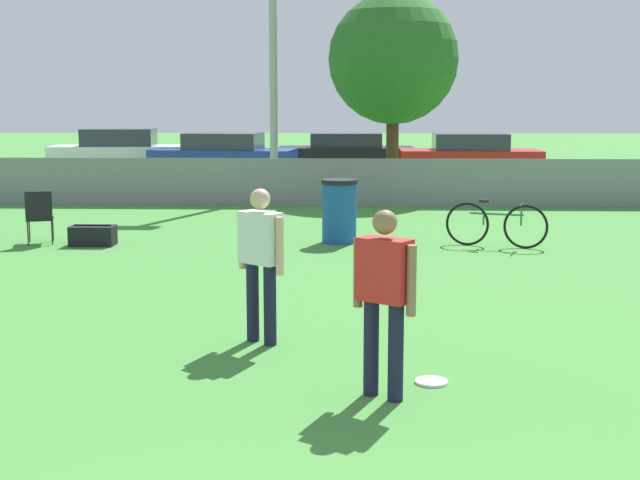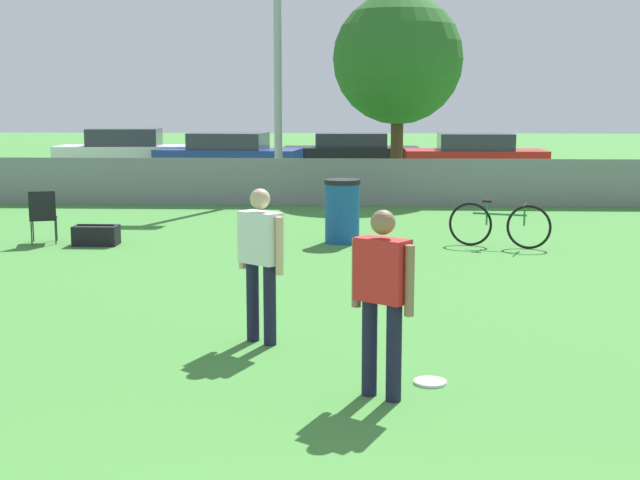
% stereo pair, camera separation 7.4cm
% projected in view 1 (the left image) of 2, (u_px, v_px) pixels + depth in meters
% --- Properties ---
extents(fence_backline, '(26.02, 0.07, 1.21)m').
position_uv_depth(fence_backline, '(338.00, 182.00, 20.66)').
color(fence_backline, gray).
rests_on(fence_backline, ground_plane).
extents(light_pole, '(0.90, 0.36, 7.51)m').
position_uv_depth(light_pole, '(273.00, 15.00, 21.87)').
color(light_pole, '#9E9EA3').
rests_on(light_pole, ground_plane).
extents(tree_near_pole, '(3.31, 3.31, 5.11)m').
position_uv_depth(tree_near_pole, '(393.00, 59.00, 22.56)').
color(tree_near_pole, '#4C331E').
rests_on(tree_near_pole, ground_plane).
extents(player_receiver_white, '(0.49, 0.45, 1.60)m').
position_uv_depth(player_receiver_white, '(261.00, 254.00, 9.03)').
color(player_receiver_white, '#191933').
rests_on(player_receiver_white, ground_plane).
extents(player_thrower_red, '(0.51, 0.44, 1.60)m').
position_uv_depth(player_thrower_red, '(384.00, 290.00, 7.36)').
color(player_thrower_red, '#191933').
rests_on(player_thrower_red, ground_plane).
extents(frisbee_disc, '(0.29, 0.29, 0.03)m').
position_uv_depth(frisbee_disc, '(431.00, 382.00, 7.89)').
color(frisbee_disc, white).
rests_on(frisbee_disc, ground_plane).
extents(folding_chair_sideline, '(0.55, 0.55, 0.92)m').
position_uv_depth(folding_chair_sideline, '(39.00, 214.00, 15.26)').
color(folding_chair_sideline, '#333338').
rests_on(folding_chair_sideline, ground_plane).
extents(bicycle_sideline, '(1.65, 0.62, 0.79)m').
position_uv_depth(bicycle_sideline, '(496.00, 225.00, 14.97)').
color(bicycle_sideline, black).
rests_on(bicycle_sideline, ground_plane).
extents(trash_bin, '(0.62, 0.62, 1.10)m').
position_uv_depth(trash_bin, '(339.00, 211.00, 15.42)').
color(trash_bin, '#194C99').
rests_on(trash_bin, ground_plane).
extents(gear_bag_sideline, '(0.75, 0.41, 0.36)m').
position_uv_depth(gear_bag_sideline, '(93.00, 236.00, 15.18)').
color(gear_bag_sideline, black).
rests_on(gear_bag_sideline, ground_plane).
extents(parked_car_white, '(4.52, 1.99, 1.48)m').
position_uv_depth(parked_car_white, '(119.00, 152.00, 29.25)').
color(parked_car_white, black).
rests_on(parked_car_white, ground_plane).
extents(parked_car_blue, '(4.66, 2.31, 1.39)m').
position_uv_depth(parked_car_blue, '(224.00, 155.00, 28.23)').
color(parked_car_blue, black).
rests_on(parked_car_blue, ground_plane).
extents(parked_car_dark, '(4.63, 1.82, 1.30)m').
position_uv_depth(parked_car_dark, '(346.00, 152.00, 30.37)').
color(parked_car_dark, black).
rests_on(parked_car_dark, ground_plane).
extents(parked_car_red, '(4.33, 1.82, 1.39)m').
position_uv_depth(parked_car_red, '(470.00, 156.00, 27.69)').
color(parked_car_red, black).
rests_on(parked_car_red, ground_plane).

